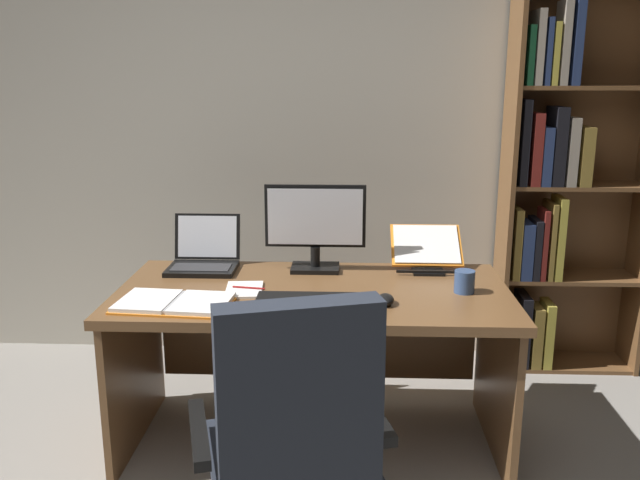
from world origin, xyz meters
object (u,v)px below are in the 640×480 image
object	(u,v)px
keyboard	(310,300)
notepad	(244,290)
monitor	(315,228)
pen	(249,288)
bookshelf	(559,189)
coffee_mug	(464,282)
office_chair	(293,463)
reading_stand_with_book	(426,249)
desk	(314,324)
computer_mouse	(386,299)
laptop	(204,258)
open_binder	(175,303)

from	to	relation	value
keyboard	notepad	world-z (taller)	keyboard
monitor	pen	world-z (taller)	monitor
bookshelf	coffee_mug	xyz separation A→B (m)	(-0.63, -0.89, -0.24)
coffee_mug	office_chair	bearing A→B (deg)	-128.64
reading_stand_with_book	notepad	distance (m)	0.89
pen	desk	bearing A→B (deg)	23.24
bookshelf	computer_mouse	size ratio (longest dim) A/B	19.60
monitor	reading_stand_with_book	distance (m)	0.53
keyboard	computer_mouse	xyz separation A→B (m)	(0.30, 0.00, 0.01)
notepad	coffee_mug	bearing A→B (deg)	1.13
laptop	coffee_mug	xyz separation A→B (m)	(1.15, -0.31, -0.00)
monitor	laptop	bearing A→B (deg)	179.72
desk	pen	distance (m)	0.35
office_chair	reading_stand_with_book	world-z (taller)	office_chair
notepad	pen	size ratio (longest dim) A/B	1.50
office_chair	notepad	world-z (taller)	office_chair
notepad	computer_mouse	bearing A→B (deg)	-13.80
desk	bookshelf	size ratio (longest dim) A/B	0.81
monitor	reading_stand_with_book	size ratio (longest dim) A/B	1.40
reading_stand_with_book	laptop	bearing A→B (deg)	-176.54
office_chair	coffee_mug	world-z (taller)	office_chair
coffee_mug	laptop	bearing A→B (deg)	165.12
desk	coffee_mug	world-z (taller)	coffee_mug
reading_stand_with_book	pen	bearing A→B (deg)	-153.58
laptop	open_binder	distance (m)	0.52
bookshelf	laptop	size ratio (longest dim) A/B	6.58
desk	coffee_mug	xyz separation A→B (m)	(0.63, -0.10, 0.24)
reading_stand_with_book	notepad	world-z (taller)	reading_stand_with_book
bookshelf	computer_mouse	bearing A→B (deg)	-132.51
computer_mouse	coffee_mug	xyz separation A→B (m)	(0.33, 0.16, 0.03)
keyboard	desk	bearing A→B (deg)	88.72
computer_mouse	open_binder	size ratio (longest dim) A/B	0.22
monitor	reading_stand_with_book	world-z (taller)	monitor
desk	open_binder	world-z (taller)	open_binder
monitor	pen	xyz separation A→B (m)	(-0.26, -0.32, -0.18)
computer_mouse	open_binder	distance (m)	0.83
coffee_mug	open_binder	bearing A→B (deg)	-169.66
office_chair	coffee_mug	size ratio (longest dim) A/B	10.46
computer_mouse	pen	bearing A→B (deg)	165.72
reading_stand_with_book	coffee_mug	size ratio (longest dim) A/B	3.48
laptop	coffee_mug	bearing A→B (deg)	-14.88
reading_stand_with_book	bookshelf	bearing A→B (deg)	34.87
bookshelf	coffee_mug	distance (m)	1.12
coffee_mug	desk	bearing A→B (deg)	171.20
desk	keyboard	bearing A→B (deg)	-91.28
laptop	open_binder	bearing A→B (deg)	-90.78
desk	coffee_mug	bearing A→B (deg)	-8.80
keyboard	office_chair	bearing A→B (deg)	-91.38
desk	computer_mouse	world-z (taller)	computer_mouse
laptop	notepad	world-z (taller)	laptop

